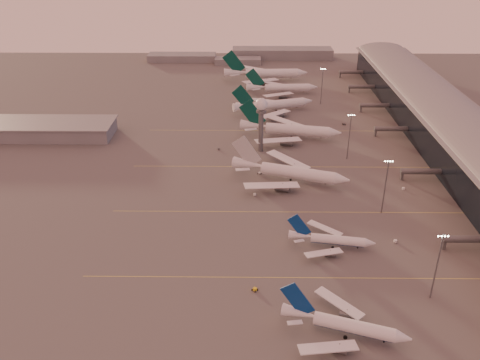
{
  "coord_description": "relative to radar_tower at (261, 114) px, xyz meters",
  "views": [
    {
      "loc": [
        -3.4,
        -132.37,
        110.56
      ],
      "look_at": [
        -5.57,
        70.05,
        7.56
      ],
      "focal_mm": 38.0,
      "sensor_mm": 36.0,
      "label": 1
    }
  ],
  "objects": [
    {
      "name": "mast_d",
      "position": [
        43.0,
        80.0,
        -7.21
      ],
      "size": [
        3.6,
        0.56,
        25.0
      ],
      "color": "#5A5D62",
      "rests_on": "ground"
    },
    {
      "name": "narrowbody_mid",
      "position": [
        24.56,
        -90.86,
        -18.3
      ],
      "size": [
        33.29,
        26.37,
        13.08
      ],
      "color": "white",
      "rests_on": "ground"
    },
    {
      "name": "radar_tower",
      "position": [
        0.0,
        0.0,
        0.0
      ],
      "size": [
        6.4,
        6.4,
        31.1
      ],
      "color": "#5A5D62",
      "rests_on": "ground"
    },
    {
      "name": "gsv_catering_b",
      "position": [
        65.36,
        -43.93,
        -18.92
      ],
      "size": [
        5.22,
        2.94,
        4.06
      ],
      "color": "white",
      "rests_on": "ground"
    },
    {
      "name": "taxiway_markings",
      "position": [
        25.0,
        -64.0,
        -20.94
      ],
      "size": [
        180.0,
        185.25,
        0.02
      ],
      "color": "#E5D651",
      "rests_on": "ground"
    },
    {
      "name": "ground",
      "position": [
        -5.0,
        -120.0,
        -20.95
      ],
      "size": [
        700.0,
        700.0,
        0.0
      ],
      "primitive_type": "plane",
      "color": "#4E4C4B",
      "rests_on": "ground"
    },
    {
      "name": "mast_c",
      "position": [
        45.0,
        -10.0,
        -7.21
      ],
      "size": [
        3.6,
        0.56,
        25.0
      ],
      "color": "#5A5D62",
      "rests_on": "ground"
    },
    {
      "name": "gsv_tug_far",
      "position": [
        -1.22,
        -28.66,
        -20.43
      ],
      "size": [
        3.62,
        4.08,
        1.0
      ],
      "color": "white",
      "rests_on": "ground"
    },
    {
      "name": "greentail_a",
      "position": [
        17.56,
        18.68,
        -17.18
      ],
      "size": [
        58.19,
        46.55,
        21.35
      ],
      "color": "white",
      "rests_on": "ground"
    },
    {
      "name": "terminal",
      "position": [
        102.88,
        -9.91,
        -10.43
      ],
      "size": [
        57.0,
        362.0,
        23.04
      ],
      "color": "black",
      "rests_on": "ground"
    },
    {
      "name": "greentail_c",
      "position": [
        18.23,
        102.67,
        -17.6
      ],
      "size": [
        52.23,
        42.1,
        18.96
      ],
      "color": "white",
      "rests_on": "ground"
    },
    {
      "name": "gsv_truck_d",
      "position": [
        -22.72,
        1.6,
        -19.72
      ],
      "size": [
        2.8,
        6.18,
        2.41
      ],
      "color": "#525557",
      "rests_on": "ground"
    },
    {
      "name": "widebody_white",
      "position": [
        13.15,
        -35.83,
        -17.43
      ],
      "size": [
        55.57,
        43.8,
        20.31
      ],
      "color": "white",
      "rests_on": "ground"
    },
    {
      "name": "gsv_truck_b",
      "position": [
        50.4,
        -87.92,
        -19.71
      ],
      "size": [
        6.17,
        2.7,
        2.42
      ],
      "color": "white",
      "rests_on": "ground"
    },
    {
      "name": "gsv_truck_c",
      "position": [
        -3.42,
        -50.58,
        -19.76
      ],
      "size": [
        6.12,
        3.48,
        2.33
      ],
      "color": "white",
      "rests_on": "ground"
    },
    {
      "name": "greentail_d",
      "position": [
        7.76,
        136.82,
        -16.7
      ],
      "size": [
        66.25,
        53.4,
        24.05
      ],
      "color": "white",
      "rests_on": "ground"
    },
    {
      "name": "hangar",
      "position": [
        -125.0,
        20.0,
        -16.63
      ],
      "size": [
        82.0,
        27.0,
        8.5
      ],
      "color": "slate",
      "rests_on": "ground"
    },
    {
      "name": "gsv_tug_hangar",
      "position": [
        51.97,
        40.01,
        -20.38
      ],
      "size": [
        4.33,
        3.23,
        1.11
      ],
      "color": "#525557",
      "rests_on": "ground"
    },
    {
      "name": "mast_b",
      "position": [
        50.0,
        -65.0,
        -7.21
      ],
      "size": [
        3.6,
        0.56,
        25.0
      ],
      "color": "#5A5D62",
      "rests_on": "ground"
    },
    {
      "name": "narrowbody_near",
      "position": [
        21.51,
        -137.16,
        -17.83
      ],
      "size": [
        38.09,
        29.9,
        15.39
      ],
      "color": "white",
      "rests_on": "ground"
    },
    {
      "name": "greentail_b",
      "position": [
        10.21,
        63.47,
        -17.37
      ],
      "size": [
        53.85,
        42.81,
        20.24
      ],
      "color": "white",
      "rests_on": "ground"
    },
    {
      "name": "distant_horizon",
      "position": [
        -2.38,
        205.14,
        -17.06
      ],
      "size": [
        165.0,
        37.5,
        9.0
      ],
      "color": "slate",
      "rests_on": "ground"
    },
    {
      "name": "gsv_tug_mid",
      "position": [
        -4.85,
        -117.21,
        -20.4
      ],
      "size": [
        4.25,
        4.12,
        1.06
      ],
      "color": "yellow",
      "rests_on": "ground"
    },
    {
      "name": "mast_a",
      "position": [
        53.0,
        -120.0,
        -7.21
      ],
      "size": [
        3.6,
        0.56,
        25.0
      ],
      "color": "#5A5D62",
      "rests_on": "ground"
    }
  ]
}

